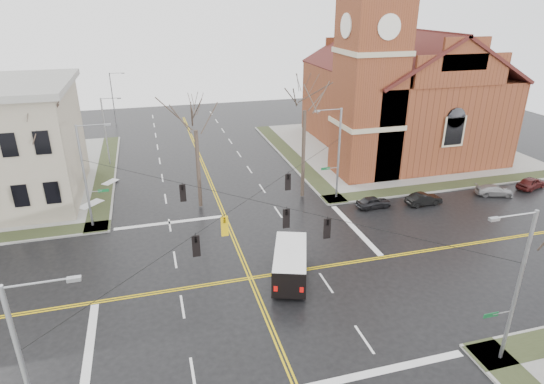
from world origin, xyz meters
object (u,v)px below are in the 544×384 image
object	(u,v)px
parked_car_b	(424,199)
parked_car_a	(373,202)
streetlight_north_a	(106,129)
tree_nw_near	(195,125)
tree_nw_far	(32,132)
church	(396,85)
signal_pole_nw	(86,174)
parked_car_c	(494,190)
signal_pole_se	(516,285)
cargo_van	(290,260)
signal_pole_ne	(337,151)
streetlight_north_b	(113,97)
signal_pole_sw	(30,376)
tree_ne	(305,104)
parked_car_d	(531,183)

from	to	relation	value
parked_car_b	parked_car_a	bearing A→B (deg)	80.29
streetlight_north_a	parked_car_a	size ratio (longest dim) A/B	2.39
parked_car_a	tree_nw_near	world-z (taller)	tree_nw_near
tree_nw_far	tree_nw_near	size ratio (longest dim) A/B	1.01
church	signal_pole_nw	distance (m)	38.61
church	parked_car_c	bearing A→B (deg)	-81.56
parked_car_a	parked_car_b	bearing A→B (deg)	-99.91
signal_pole_se	cargo_van	xyz separation A→B (m)	(-8.51, 10.98, -3.64)
signal_pole_ne	signal_pole_se	distance (m)	23.00
signal_pole_nw	streetlight_north_b	xyz separation A→B (m)	(0.67, 36.50, -0.48)
signal_pole_sw	streetlight_north_a	bearing A→B (deg)	89.03
church	tree_ne	distance (m)	20.39
signal_pole_nw	tree_ne	bearing A→B (deg)	3.63
signal_pole_sw	tree_nw_near	bearing A→B (deg)	68.91
signal_pole_nw	parked_car_c	xyz separation A→B (m)	(38.59, -3.58, -4.42)
signal_pole_nw	streetlight_north_a	size ratio (longest dim) A/B	1.12
church	streetlight_north_a	bearing A→B (deg)	174.81
parked_car_a	parked_car_b	xyz separation A→B (m)	(5.02, -0.69, 0.01)
church	streetlight_north_a	size ratio (longest dim) A/B	3.44
signal_pole_ne	signal_pole_se	xyz separation A→B (m)	(0.00, -23.00, 0.00)
parked_car_a	tree_nw_far	distance (m)	30.81
signal_pole_nw	church	bearing A→B (deg)	20.21
streetlight_north_b	church	bearing A→B (deg)	-33.25
streetlight_north_b	tree_ne	bearing A→B (deg)	-61.69
streetlight_north_a	tree_ne	world-z (taller)	tree_ne
parked_car_a	signal_pole_se	bearing A→B (deg)	170.14
parked_car_a	parked_car_d	world-z (taller)	parked_car_d
signal_pole_sw	streetlight_north_b	size ratio (longest dim) A/B	1.12
streetlight_north_b	parked_car_c	bearing A→B (deg)	-46.58
streetlight_north_a	streetlight_north_b	world-z (taller)	same
church	tree_nw_near	size ratio (longest dim) A/B	2.46
signal_pole_se	streetlight_north_b	size ratio (longest dim) A/B	1.12
signal_pole_se	parked_car_c	xyz separation A→B (m)	(15.94, 19.42, -4.42)
signal_pole_ne	streetlight_north_a	bearing A→B (deg)	143.10
church	parked_car_b	bearing A→B (deg)	-108.61
parked_car_b	tree_nw_near	bearing A→B (deg)	74.02
church	tree_ne	world-z (taller)	church
signal_pole_nw	parked_car_d	size ratio (longest dim) A/B	2.43
signal_pole_se	cargo_van	distance (m)	14.36
streetlight_north_a	signal_pole_ne	bearing A→B (deg)	-36.90
parked_car_a	tree_ne	world-z (taller)	tree_ne
signal_pole_ne	tree_ne	bearing A→B (deg)	157.34
parked_car_b	parked_car_d	bearing A→B (deg)	-89.38
cargo_van	signal_pole_ne	bearing A→B (deg)	74.32
signal_pole_nw	tree_nw_far	bearing A→B (deg)	149.02
parked_car_b	parked_car_d	size ratio (longest dim) A/B	0.95
signal_pole_se	signal_pole_sw	distance (m)	22.64
signal_pole_sw	parked_car_a	distance (m)	32.60
parked_car_b	tree_nw_near	distance (m)	22.82
streetlight_north_a	parked_car_b	size ratio (longest dim) A/B	2.26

